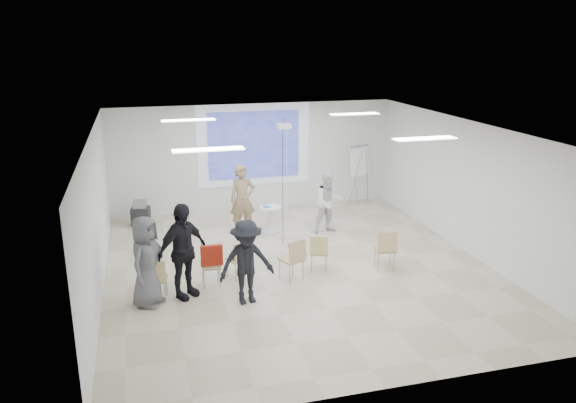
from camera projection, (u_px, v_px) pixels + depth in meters
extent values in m
cube|color=beige|center=(298.00, 269.00, 12.11)|extent=(8.00, 9.00, 0.10)
cube|color=white|center=(298.00, 126.00, 11.23)|extent=(8.00, 9.00, 0.10)
cube|color=silver|center=(254.00, 157.00, 15.88)|extent=(8.00, 0.10, 3.00)
cube|color=silver|center=(93.00, 216.00, 10.66)|extent=(0.10, 9.00, 3.00)
cube|color=silver|center=(470.00, 187.00, 12.68)|extent=(0.10, 9.00, 3.00)
cube|color=silver|center=(254.00, 145.00, 15.72)|extent=(3.20, 0.01, 2.30)
cube|color=#2F3AA1|center=(254.00, 145.00, 15.71)|extent=(2.60, 0.01, 1.90)
cylinder|color=silver|center=(270.00, 231.00, 14.24)|extent=(0.53, 0.53, 0.05)
cylinder|color=white|center=(270.00, 220.00, 14.15)|extent=(0.14, 0.14, 0.61)
cylinder|color=white|center=(270.00, 208.00, 14.06)|extent=(0.72, 0.72, 0.04)
cube|color=white|center=(272.00, 207.00, 14.05)|extent=(0.23, 0.21, 0.01)
cube|color=#3F87BF|center=(267.00, 206.00, 14.05)|extent=(0.19, 0.22, 0.01)
imported|color=#987D5D|center=(242.00, 195.00, 13.90)|extent=(0.75, 0.53, 1.99)
imported|color=white|center=(329.00, 199.00, 14.03)|extent=(0.92, 0.78, 1.75)
cube|color=silver|center=(247.00, 180.00, 14.09)|extent=(0.05, 0.12, 0.04)
cube|color=white|center=(319.00, 185.00, 14.12)|extent=(0.06, 0.14, 0.04)
cube|color=tan|center=(157.00, 279.00, 10.51)|extent=(0.44, 0.44, 0.04)
cube|color=tan|center=(155.00, 272.00, 10.27)|extent=(0.40, 0.14, 0.37)
cylinder|color=gray|center=(148.00, 293.00, 10.40)|extent=(0.02, 0.02, 0.41)
cylinder|color=#97999F|center=(165.00, 293.00, 10.44)|extent=(0.02, 0.02, 0.41)
cylinder|color=#96999E|center=(150.00, 286.00, 10.70)|extent=(0.02, 0.02, 0.41)
cylinder|color=#94959C|center=(167.00, 285.00, 10.74)|extent=(0.02, 0.02, 0.41)
cube|color=tan|center=(211.00, 266.00, 11.12)|extent=(0.39, 0.39, 0.04)
cube|color=tan|center=(211.00, 259.00, 10.89)|extent=(0.38, 0.08, 0.36)
cylinder|color=gray|center=(204.00, 280.00, 11.00)|extent=(0.02, 0.02, 0.40)
cylinder|color=#919399|center=(220.00, 278.00, 11.07)|extent=(0.02, 0.02, 0.40)
cylinder|color=gray|center=(203.00, 273.00, 11.29)|extent=(0.02, 0.02, 0.40)
cylinder|color=gray|center=(218.00, 272.00, 11.36)|extent=(0.02, 0.02, 0.40)
cube|color=tan|center=(238.00, 259.00, 11.47)|extent=(0.50, 0.50, 0.04)
cube|color=tan|center=(242.00, 251.00, 11.27)|extent=(0.38, 0.22, 0.36)
cylinder|color=gray|center=(236.00, 273.00, 11.32)|extent=(0.03, 0.03, 0.40)
cylinder|color=#94979C|center=(248.00, 269.00, 11.51)|extent=(0.03, 0.03, 0.40)
cylinder|color=gray|center=(227.00, 268.00, 11.55)|extent=(0.03, 0.03, 0.40)
cylinder|color=gray|center=(240.00, 264.00, 11.73)|extent=(0.03, 0.03, 0.40)
cube|color=tan|center=(291.00, 259.00, 11.36)|extent=(0.54, 0.54, 0.04)
cube|color=tan|center=(298.00, 251.00, 11.14)|extent=(0.42, 0.24, 0.40)
cylinder|color=gray|center=(290.00, 274.00, 11.20)|extent=(0.03, 0.03, 0.44)
cylinder|color=gray|center=(303.00, 270.00, 11.40)|extent=(0.03, 0.03, 0.44)
cylinder|color=#919399|center=(280.00, 269.00, 11.45)|extent=(0.03, 0.03, 0.44)
cylinder|color=gray|center=(293.00, 265.00, 11.65)|extent=(0.03, 0.03, 0.44)
cube|color=tan|center=(319.00, 252.00, 11.84)|extent=(0.47, 0.47, 0.04)
cube|color=tan|center=(319.00, 245.00, 11.61)|extent=(0.38, 0.19, 0.36)
cylinder|color=gray|center=(311.00, 264.00, 11.77)|extent=(0.02, 0.02, 0.39)
cylinder|color=#92949A|center=(326.00, 264.00, 11.75)|extent=(0.02, 0.02, 0.39)
cylinder|color=#93959B|center=(312.00, 258.00, 12.06)|extent=(0.02, 0.02, 0.39)
cylinder|color=gray|center=(326.00, 259.00, 12.04)|extent=(0.02, 0.02, 0.39)
cube|color=tan|center=(385.00, 249.00, 11.90)|extent=(0.48, 0.48, 0.04)
cube|color=tan|center=(387.00, 242.00, 11.64)|extent=(0.42, 0.16, 0.39)
cylinder|color=gray|center=(378.00, 262.00, 11.79)|extent=(0.03, 0.03, 0.43)
cylinder|color=gray|center=(394.00, 262.00, 11.82)|extent=(0.03, 0.03, 0.43)
cylinder|color=gray|center=(375.00, 256.00, 12.11)|extent=(0.03, 0.03, 0.43)
cylinder|color=#909498|center=(390.00, 256.00, 12.14)|extent=(0.03, 0.03, 0.43)
cube|color=#AC2615|center=(212.00, 255.00, 10.83)|extent=(0.43, 0.10, 0.41)
imported|color=black|center=(237.00, 257.00, 11.48)|extent=(0.36, 0.32, 0.02)
imported|color=black|center=(182.00, 244.00, 10.45)|extent=(1.44, 1.31, 2.13)
imported|color=black|center=(246.00, 257.00, 10.26)|extent=(1.25, 0.79, 1.83)
imported|color=slate|center=(146.00, 256.00, 10.16)|extent=(1.01, 1.12, 1.92)
cylinder|color=gray|center=(355.00, 179.00, 16.17)|extent=(0.35, 0.10, 1.62)
cylinder|color=gray|center=(367.00, 177.00, 16.41)|extent=(0.25, 0.28, 1.62)
cylinder|color=gray|center=(355.00, 176.00, 16.53)|extent=(0.13, 0.35, 1.61)
cube|color=white|center=(359.00, 160.00, 16.23)|extent=(0.67, 0.37, 0.90)
cube|color=#95979D|center=(359.00, 146.00, 16.15)|extent=(0.64, 0.25, 0.06)
cube|color=black|center=(141.00, 216.00, 14.68)|extent=(0.53, 0.45, 0.46)
cube|color=gray|center=(140.00, 204.00, 14.59)|extent=(0.37, 0.34, 0.20)
cylinder|color=black|center=(133.00, 226.00, 14.60)|extent=(0.07, 0.07, 0.06)
cylinder|color=black|center=(148.00, 226.00, 14.63)|extent=(0.07, 0.07, 0.06)
cylinder|color=black|center=(135.00, 223.00, 14.87)|extent=(0.07, 0.07, 0.06)
cylinder|color=black|center=(150.00, 223.00, 14.89)|extent=(0.07, 0.07, 0.06)
cube|color=white|center=(284.00, 126.00, 12.71)|extent=(0.30, 0.25, 0.10)
cylinder|color=gray|center=(284.00, 122.00, 12.67)|extent=(0.04, 0.04, 0.14)
cylinder|color=black|center=(283.00, 188.00, 13.03)|extent=(0.01, 0.01, 2.77)
cylinder|color=white|center=(287.00, 188.00, 13.03)|extent=(0.01, 0.01, 2.77)
cube|color=white|center=(188.00, 120.00, 12.60)|extent=(1.20, 0.30, 0.02)
cube|color=white|center=(355.00, 114.00, 13.60)|extent=(1.20, 0.30, 0.02)
cube|color=white|center=(208.00, 150.00, 9.36)|extent=(1.20, 0.30, 0.02)
cube|color=white|center=(425.00, 139.00, 10.36)|extent=(1.20, 0.30, 0.02)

